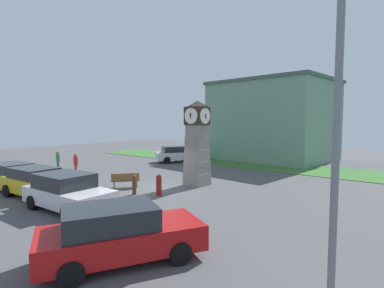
% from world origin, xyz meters
% --- Properties ---
extents(ground_plane, '(68.12, 68.12, 0.00)m').
position_xyz_m(ground_plane, '(0.00, 0.00, 0.00)').
color(ground_plane, '#4C4C4F').
extents(clock_tower, '(1.53, 1.53, 5.15)m').
position_xyz_m(clock_tower, '(1.37, 2.46, 2.53)').
color(clock_tower, gray).
rests_on(clock_tower, ground_plane).
extents(bollard_near_tower, '(0.22, 0.22, 1.06)m').
position_xyz_m(bollard_near_tower, '(0.28, -1.60, 0.54)').
color(bollard_near_tower, brown).
rests_on(bollard_near_tower, ground_plane).
extents(bollard_mid_row, '(0.29, 0.29, 1.11)m').
position_xyz_m(bollard_mid_row, '(1.42, -0.89, 0.56)').
color(bollard_mid_row, maroon).
rests_on(bollard_mid_row, ground_plane).
extents(car_navy_sedan, '(4.46, 2.13, 1.51)m').
position_xyz_m(car_navy_sedan, '(-6.09, -5.18, 0.77)').
color(car_navy_sedan, silver).
rests_on(car_navy_sedan, ground_plane).
extents(car_near_tower, '(4.56, 2.22, 1.52)m').
position_xyz_m(car_near_tower, '(-3.26, -5.10, 0.78)').
color(car_near_tower, gold).
rests_on(car_near_tower, ground_plane).
extents(car_by_building, '(4.46, 2.30, 1.60)m').
position_xyz_m(car_by_building, '(0.07, -5.22, 0.81)').
color(car_by_building, silver).
rests_on(car_by_building, ground_plane).
extents(car_far_lot, '(3.85, 4.59, 1.52)m').
position_xyz_m(car_far_lot, '(-6.32, 9.38, 0.78)').
color(car_far_lot, silver).
rests_on(car_far_lot, ground_plane).
extents(car_silver_hatch, '(3.74, 4.84, 1.60)m').
position_xyz_m(car_silver_hatch, '(5.87, -6.87, 0.81)').
color(car_silver_hatch, '#A51111').
rests_on(car_silver_hatch, ground_plane).
extents(bench, '(1.39, 1.60, 0.90)m').
position_xyz_m(bench, '(-1.33, -0.92, 0.52)').
color(bench, brown).
rests_on(bench, ground_plane).
extents(pedestrian_near_bench, '(0.46, 0.37, 1.71)m').
position_xyz_m(pedestrian_near_bench, '(-6.59, -1.01, 0.98)').
color(pedestrian_near_bench, red).
rests_on(pedestrian_near_bench, ground_plane).
extents(pedestrian_crossing_lot, '(0.46, 0.37, 1.63)m').
position_xyz_m(pedestrian_crossing_lot, '(-9.77, -0.65, 0.93)').
color(pedestrian_crossing_lot, '#3F3F47').
rests_on(pedestrian_crossing_lot, ground_plane).
extents(street_lamp_near_road, '(0.50, 0.24, 6.60)m').
position_xyz_m(street_lamp_near_road, '(11.22, -6.10, 3.80)').
color(street_lamp_near_road, slate).
rests_on(street_lamp_near_road, ground_plane).
extents(warehouse_blue_far, '(11.90, 9.97, 7.93)m').
position_xyz_m(warehouse_blue_far, '(-0.30, 17.18, 3.98)').
color(warehouse_blue_far, gray).
rests_on(warehouse_blue_far, ground_plane).
extents(grass_verge_far, '(40.87, 5.39, 0.04)m').
position_xyz_m(grass_verge_far, '(1.31, 12.49, 0.02)').
color(grass_verge_far, '#386B2D').
rests_on(grass_verge_far, ground_plane).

